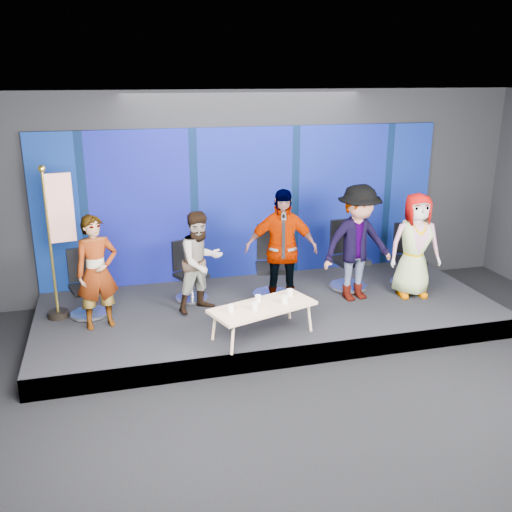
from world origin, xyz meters
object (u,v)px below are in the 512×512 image
at_px(mug_b, 255,306).
at_px(panelist_d, 358,243).
at_px(chair_d, 347,266).
at_px(flag_stand, 58,239).
at_px(mug_a, 231,308).
at_px(mug_c, 258,298).
at_px(panelist_a, 97,272).
at_px(mug_e, 290,293).
at_px(panelist_b, 201,262).
at_px(chair_e, 407,265).
at_px(panelist_e, 415,245).
at_px(mug_d, 285,299).
at_px(chair_a, 87,294).
at_px(chair_c, 272,273).
at_px(coffee_table, 263,308).
at_px(panelist_c, 281,250).
at_px(chair_b, 190,280).

bearing_deg(mug_b, panelist_d, 28.08).
height_order(chair_d, flag_stand, flag_stand).
distance_m(mug_a, mug_c, 0.50).
height_order(panelist_a, mug_e, panelist_a).
relative_size(panelist_b, chair_e, 1.48).
bearing_deg(mug_c, chair_e, 21.60).
height_order(panelist_d, panelist_e, panelist_d).
bearing_deg(mug_b, mug_d, 13.48).
relative_size(chair_a, panelist_d, 0.54).
height_order(panelist_d, flag_stand, flag_stand).
xyz_separation_m(chair_c, coffee_table, (-0.55, -1.40, 0.03)).
relative_size(panelist_b, mug_d, 14.48).
bearing_deg(chair_a, chair_d, -12.93).
distance_m(panelist_c, mug_e, 0.79).
xyz_separation_m(chair_a, mug_d, (2.64, -1.35, 0.17)).
height_order(chair_c, panelist_c, panelist_c).
distance_m(chair_d, mug_d, 2.12).
relative_size(panelist_d, mug_e, 17.57).
relative_size(chair_e, mug_a, 10.79).
height_order(panelist_b, coffee_table, panelist_b).
bearing_deg(chair_a, chair_e, -14.41).
relative_size(chair_d, panelist_e, 0.68).
relative_size(coffee_table, mug_e, 14.82).
bearing_deg(chair_d, panelist_c, -165.34).
xyz_separation_m(chair_c, mug_d, (-0.23, -1.39, 0.12)).
xyz_separation_m(chair_a, panelist_e, (5.07, -0.52, 0.51)).
xyz_separation_m(panelist_a, mug_b, (2.00, -0.99, -0.32)).
bearing_deg(chair_c, chair_b, -176.16).
bearing_deg(chair_e, mug_d, -144.67).
height_order(chair_a, mug_c, chair_a).
relative_size(chair_b, chair_e, 0.92).
xyz_separation_m(panelist_b, panelist_d, (2.45, -0.17, 0.15)).
relative_size(panelist_a, panelist_c, 0.88).
distance_m(chair_b, panelist_e, 3.62).
relative_size(mug_b, mug_c, 1.07).
distance_m(chair_a, chair_c, 2.87).
xyz_separation_m(panelist_d, chair_e, (1.13, 0.38, -0.58)).
height_order(mug_e, flag_stand, flag_stand).
bearing_deg(mug_e, chair_e, 23.80).
relative_size(chair_c, flag_stand, 0.51).
distance_m(chair_e, mug_e, 2.70).
relative_size(chair_b, panelist_c, 0.51).
bearing_deg(panelist_e, mug_a, -154.93).
distance_m(panelist_d, mug_a, 2.52).
bearing_deg(mug_a, panelist_e, 16.32).
bearing_deg(chair_c, mug_b, -102.29).
xyz_separation_m(chair_e, mug_b, (-3.06, -1.42, 0.15)).
distance_m(panelist_c, mug_a, 1.47).
relative_size(panelist_b, panelist_e, 0.92).
xyz_separation_m(chair_d, flag_stand, (-4.52, -0.05, 0.82)).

